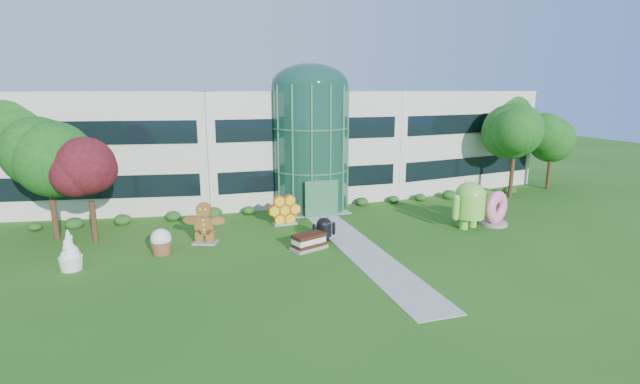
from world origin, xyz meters
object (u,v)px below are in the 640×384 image
object	(u,v)px
donut	(494,208)
gingerbread	(204,223)
android_green	(470,201)
android_black	(324,228)

from	to	relation	value
donut	gingerbread	xyz separation A→B (m)	(-19.91, 1.93, 0.07)
donut	gingerbread	distance (m)	20.00
android_green	android_black	bearing A→B (deg)	162.30
android_green	android_black	world-z (taller)	android_green
android_green	gingerbread	bearing A→B (deg)	157.08
android_green	gingerbread	world-z (taller)	android_green
gingerbread	android_black	bearing A→B (deg)	6.74
android_black	gingerbread	world-z (taller)	gingerbread
android_black	gingerbread	bearing A→B (deg)	166.01
donut	gingerbread	world-z (taller)	gingerbread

